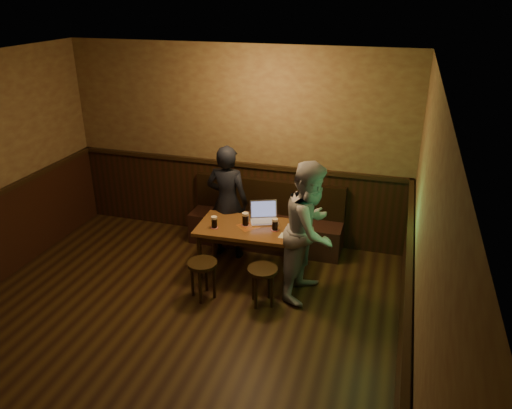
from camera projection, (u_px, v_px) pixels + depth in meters
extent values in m
cube|color=black|center=(144.00, 361.00, 5.06)|extent=(5.00, 6.00, 0.02)
cube|color=beige|center=(111.00, 78.00, 3.93)|extent=(5.00, 6.00, 0.02)
cube|color=olive|center=(236.00, 145.00, 7.14)|extent=(5.00, 0.02, 2.80)
cube|color=olive|center=(420.00, 280.00, 3.84)|extent=(0.02, 6.00, 2.80)
cube|color=black|center=(237.00, 200.00, 7.45)|extent=(4.98, 0.04, 1.10)
cube|color=black|center=(403.00, 366.00, 4.18)|extent=(0.04, 5.98, 1.10)
cube|color=black|center=(235.00, 164.00, 7.19)|extent=(4.98, 0.06, 0.06)
cube|color=black|center=(408.00, 308.00, 3.96)|extent=(0.06, 5.98, 0.06)
cube|color=black|center=(265.00, 232.00, 7.21)|extent=(2.20, 0.50, 0.45)
cube|color=black|center=(269.00, 196.00, 7.19)|extent=(2.20, 0.10, 0.50)
cube|color=brown|center=(248.00, 228.00, 6.33)|extent=(1.31, 0.78, 0.05)
cube|color=black|center=(248.00, 233.00, 6.36)|extent=(1.19, 0.67, 0.07)
cube|color=maroon|center=(248.00, 226.00, 6.32)|extent=(0.34, 0.34, 0.00)
cylinder|color=black|center=(200.00, 257.00, 6.34)|extent=(0.06, 0.06, 0.64)
cylinder|color=black|center=(214.00, 237.00, 6.85)|extent=(0.06, 0.06, 0.64)
cylinder|color=black|center=(287.00, 269.00, 6.08)|extent=(0.06, 0.06, 0.64)
cylinder|color=black|center=(296.00, 246.00, 6.60)|extent=(0.06, 0.06, 0.64)
cylinder|color=black|center=(202.00, 264.00, 5.91)|extent=(0.39, 0.39, 0.04)
cylinder|color=black|center=(214.00, 281.00, 5.98)|extent=(0.04, 0.04, 0.46)
cylinder|color=black|center=(206.00, 274.00, 6.13)|extent=(0.04, 0.04, 0.46)
cylinder|color=black|center=(192.00, 279.00, 6.03)|extent=(0.04, 0.04, 0.46)
cylinder|color=black|center=(200.00, 286.00, 5.88)|extent=(0.04, 0.04, 0.46)
cylinder|color=black|center=(263.00, 270.00, 5.78)|extent=(0.45, 0.45, 0.04)
cylinder|color=black|center=(272.00, 290.00, 5.80)|extent=(0.04, 0.04, 0.46)
cylinder|color=black|center=(269.00, 282.00, 5.98)|extent=(0.04, 0.04, 0.46)
cylinder|color=black|center=(253.00, 283.00, 5.95)|extent=(0.04, 0.04, 0.46)
cylinder|color=black|center=(256.00, 292.00, 5.78)|extent=(0.04, 0.04, 0.46)
cylinder|color=#A61434|center=(214.00, 227.00, 6.29)|extent=(0.10, 0.10, 0.00)
cylinder|color=silver|center=(214.00, 227.00, 6.29)|extent=(0.08, 0.08, 0.00)
cylinder|color=black|center=(214.00, 223.00, 6.26)|extent=(0.07, 0.07, 0.12)
cylinder|color=beige|center=(214.00, 217.00, 6.23)|extent=(0.08, 0.08, 0.03)
cylinder|color=#A61434|center=(246.00, 225.00, 6.35)|extent=(0.11, 0.11, 0.00)
cylinder|color=silver|center=(246.00, 225.00, 6.35)|extent=(0.09, 0.09, 0.00)
cylinder|color=black|center=(245.00, 220.00, 6.32)|extent=(0.08, 0.08, 0.13)
cylinder|color=beige|center=(245.00, 214.00, 6.29)|extent=(0.09, 0.09, 0.03)
cylinder|color=#A61434|center=(275.00, 230.00, 6.23)|extent=(0.10, 0.10, 0.00)
cylinder|color=silver|center=(275.00, 230.00, 6.23)|extent=(0.08, 0.08, 0.00)
cylinder|color=black|center=(275.00, 225.00, 6.20)|extent=(0.07, 0.07, 0.12)
cylinder|color=beige|center=(275.00, 220.00, 6.17)|extent=(0.08, 0.08, 0.03)
cube|color=silver|center=(264.00, 221.00, 6.44)|extent=(0.42, 0.36, 0.02)
cube|color=#B2B2B7|center=(264.00, 221.00, 6.43)|extent=(0.37, 0.30, 0.00)
cube|color=silver|center=(263.00, 209.00, 6.50)|extent=(0.35, 0.20, 0.23)
cube|color=#5966A5|center=(264.00, 209.00, 6.49)|extent=(0.32, 0.17, 0.20)
cube|color=silver|center=(288.00, 237.00, 6.06)|extent=(0.23, 0.17, 0.00)
imported|color=black|center=(227.00, 202.00, 6.75)|extent=(0.59, 0.39, 1.60)
imported|color=#949399|center=(310.00, 230.00, 5.85)|extent=(0.78, 0.93, 1.70)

